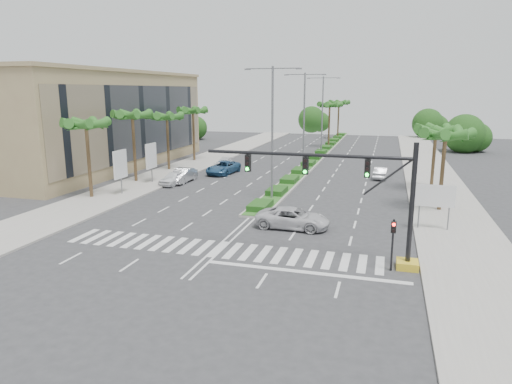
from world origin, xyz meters
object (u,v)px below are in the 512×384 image
(car_parked_a, at_px, (174,178))
(car_right, at_px, (381,173))
(car_parked_c, at_px, (223,167))
(car_parked_b, at_px, (182,175))
(car_crossing, at_px, (293,218))
(car_parked_d, at_px, (224,164))

(car_parked_a, distance_m, car_right, 23.47)
(car_parked_c, bearing_deg, car_parked_b, -106.68)
(car_parked_c, xyz_separation_m, car_crossing, (12.63, -19.63, -0.03))
(car_parked_c, relative_size, car_crossing, 1.03)
(car_parked_b, distance_m, car_crossing, 20.29)
(car_parked_c, height_order, car_right, car_parked_c)
(car_crossing, bearing_deg, car_parked_c, 34.62)
(car_right, bearing_deg, car_parked_b, 27.08)
(car_parked_b, xyz_separation_m, car_right, (21.04, 8.30, -0.10))
(car_crossing, distance_m, car_right, 22.56)
(car_parked_a, relative_size, car_parked_b, 0.89)
(car_parked_a, xyz_separation_m, car_parked_c, (2.82, 7.63, 0.06))
(car_parked_a, xyz_separation_m, car_parked_d, (1.66, 11.05, -0.06))
(car_crossing, relative_size, car_right, 1.32)
(car_parked_a, distance_m, car_parked_d, 11.17)
(car_parked_a, bearing_deg, car_right, 32.15)
(car_parked_a, height_order, car_right, car_parked_a)
(car_parked_b, distance_m, car_parked_c, 6.65)
(car_parked_b, height_order, car_right, car_parked_b)
(car_parked_c, height_order, car_crossing, car_parked_c)
(car_parked_a, relative_size, car_right, 1.02)
(car_parked_a, height_order, car_crossing, car_crossing)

